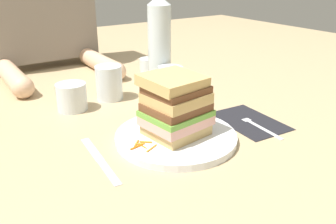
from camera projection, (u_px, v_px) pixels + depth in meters
name	position (u px, v px, depth m)	size (l,w,h in m)	color
ground_plane	(169.00, 142.00, 0.75)	(3.00, 3.00, 0.00)	tan
main_plate	(176.00, 137.00, 0.76)	(0.26, 0.26, 0.02)	white
sandwich	(175.00, 106.00, 0.73)	(0.14, 0.13, 0.13)	tan
carrot_shred_0	(143.00, 146.00, 0.70)	(0.00, 0.00, 0.02)	orange
carrot_shred_1	(152.00, 148.00, 0.69)	(0.00, 0.00, 0.03)	orange
carrot_shred_2	(137.00, 147.00, 0.69)	(0.00, 0.00, 0.03)	orange
carrot_shred_3	(147.00, 143.00, 0.71)	(0.00, 0.00, 0.03)	orange
carrot_shred_4	(140.00, 144.00, 0.71)	(0.00, 0.00, 0.02)	orange
carrot_shred_5	(137.00, 143.00, 0.71)	(0.00, 0.00, 0.03)	orange
carrot_shred_6	(195.00, 124.00, 0.79)	(0.00, 0.00, 0.02)	orange
carrot_shred_7	(200.00, 122.00, 0.80)	(0.00, 0.00, 0.02)	orange
carrot_shred_8	(191.00, 122.00, 0.80)	(0.00, 0.00, 0.03)	orange
carrot_shred_9	(199.00, 119.00, 0.82)	(0.00, 0.00, 0.02)	orange
carrot_shred_10	(203.00, 120.00, 0.81)	(0.00, 0.00, 0.03)	orange
carrot_shred_11	(202.00, 124.00, 0.79)	(0.00, 0.00, 0.03)	orange
carrot_shred_12	(198.00, 127.00, 0.78)	(0.00, 0.00, 0.03)	orange
napkin_dark	(249.00, 121.00, 0.85)	(0.12, 0.18, 0.00)	black
fork	(255.00, 123.00, 0.83)	(0.03, 0.17, 0.00)	silver
knife	(101.00, 161.00, 0.68)	(0.03, 0.20, 0.00)	silver
juice_glass	(170.00, 85.00, 0.98)	(0.07, 0.07, 0.09)	white
water_bottle	(159.00, 44.00, 1.00)	(0.07, 0.07, 0.31)	silver
empty_tumbler_0	(109.00, 83.00, 0.97)	(0.07, 0.07, 0.10)	silver
empty_tumbler_1	(149.00, 70.00, 1.12)	(0.06, 0.06, 0.08)	silver
empty_tumbler_2	(72.00, 97.00, 0.90)	(0.08, 0.08, 0.07)	silver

